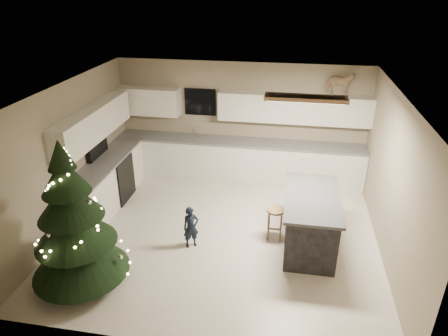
{
  "coord_description": "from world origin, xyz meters",
  "views": [
    {
      "loc": [
        1.09,
        -5.91,
        4.21
      ],
      "look_at": [
        0.0,
        0.35,
        1.15
      ],
      "focal_mm": 32.0,
      "sensor_mm": 36.0,
      "label": 1
    }
  ],
  "objects_px": {
    "rocking_horse": "(340,84)",
    "toddler": "(191,227)",
    "christmas_tree": "(74,229)",
    "island": "(310,221)",
    "bar_stool": "(275,217)"
  },
  "relations": [
    {
      "from": "island",
      "to": "christmas_tree",
      "type": "bearing_deg",
      "value": -155.55
    },
    {
      "from": "toddler",
      "to": "rocking_horse",
      "type": "bearing_deg",
      "value": 16.82
    },
    {
      "from": "toddler",
      "to": "bar_stool",
      "type": "bearing_deg",
      "value": -12.59
    },
    {
      "from": "christmas_tree",
      "to": "toddler",
      "type": "xyz_separation_m",
      "value": [
        1.4,
        1.15,
        -0.58
      ]
    },
    {
      "from": "christmas_tree",
      "to": "rocking_horse",
      "type": "distance_m",
      "value": 5.65
    },
    {
      "from": "island",
      "to": "rocking_horse",
      "type": "bearing_deg",
      "value": 78.83
    },
    {
      "from": "rocking_horse",
      "to": "toddler",
      "type": "bearing_deg",
      "value": 140.62
    },
    {
      "from": "christmas_tree",
      "to": "rocking_horse",
      "type": "bearing_deg",
      "value": 45.53
    },
    {
      "from": "island",
      "to": "bar_stool",
      "type": "xyz_separation_m",
      "value": [
        -0.59,
        0.1,
        -0.04
      ]
    },
    {
      "from": "bar_stool",
      "to": "toddler",
      "type": "height_order",
      "value": "toddler"
    },
    {
      "from": "christmas_tree",
      "to": "bar_stool",
      "type": "bearing_deg",
      "value": 30.35
    },
    {
      "from": "christmas_tree",
      "to": "rocking_horse",
      "type": "height_order",
      "value": "rocking_horse"
    },
    {
      "from": "rocking_horse",
      "to": "island",
      "type": "bearing_deg",
      "value": 170.94
    },
    {
      "from": "island",
      "to": "bar_stool",
      "type": "bearing_deg",
      "value": 170.6
    },
    {
      "from": "island",
      "to": "christmas_tree",
      "type": "distance_m",
      "value": 3.74
    }
  ]
}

